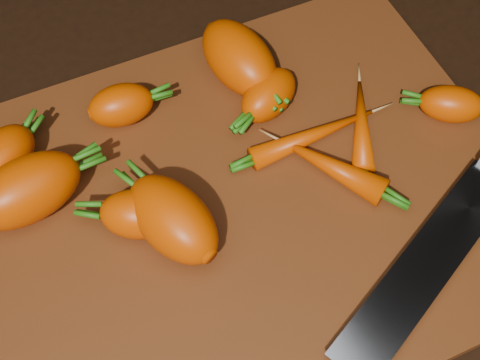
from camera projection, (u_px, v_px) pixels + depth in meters
name	position (u px, v px, depth m)	size (l,w,h in m)	color
ground	(244.00, 208.00, 0.62)	(2.00, 2.00, 0.01)	black
cutting_board	(244.00, 202.00, 0.61)	(0.50, 0.40, 0.01)	#632F11
carrot_0	(4.00, 157.00, 0.60)	(0.07, 0.04, 0.04)	#C03D00
carrot_1	(137.00, 214.00, 0.57)	(0.06, 0.04, 0.04)	#C03D00
carrot_2	(239.00, 58.00, 0.66)	(0.10, 0.06, 0.06)	#C03D00
carrot_3	(173.00, 219.00, 0.56)	(0.10, 0.06, 0.06)	#C03D00
carrot_4	(269.00, 95.00, 0.64)	(0.07, 0.04, 0.04)	#C03D00
carrot_5	(121.00, 105.00, 0.64)	(0.06, 0.04, 0.04)	#C03D00
carrot_6	(451.00, 104.00, 0.64)	(0.06, 0.04, 0.04)	#C03D00
carrot_7	(361.00, 124.00, 0.64)	(0.10, 0.02, 0.02)	#C03D00
carrot_8	(313.00, 135.00, 0.63)	(0.13, 0.02, 0.02)	#C03D00
carrot_9	(331.00, 167.00, 0.61)	(0.11, 0.03, 0.03)	#C03D00
carrot_10	(26.00, 190.00, 0.58)	(0.10, 0.06, 0.06)	#C03D00
knife	(442.00, 245.00, 0.57)	(0.36, 0.20, 0.02)	gray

